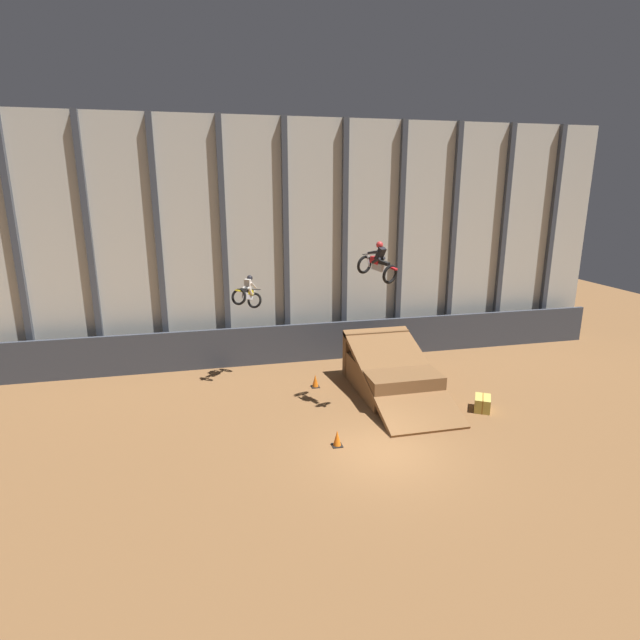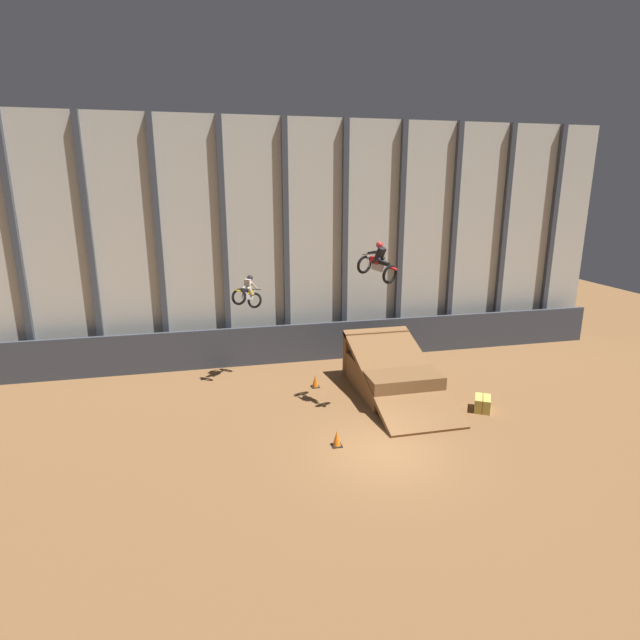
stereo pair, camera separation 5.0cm
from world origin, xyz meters
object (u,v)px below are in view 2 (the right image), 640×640
Objects in this scene: rider_bike_right_air at (378,264)px; traffic_cone_near_ramp at (315,381)px; dirt_ramp at (390,372)px; hay_bale_trackside at (482,404)px; traffic_cone_arena_edge at (337,438)px; rider_bike_left_air at (247,294)px.

rider_bike_right_air reaches higher than traffic_cone_near_ramp.
dirt_ramp is 4.14m from hay_bale_trackside.
traffic_cone_arena_edge is at bearing -167.23° from hay_bale_trackside.
rider_bike_left_air is 11.04m from hay_bale_trackside.
traffic_cone_near_ramp is (-1.83, 2.68, -5.63)m from rider_bike_right_air.
rider_bike_right_air is 7.12m from hay_bale_trackside.
rider_bike_left_air is (-5.92, 2.57, 3.32)m from dirt_ramp.
traffic_cone_near_ramp is 0.54× the size of hay_bale_trackside.
traffic_cone_arena_edge is at bearing -94.46° from traffic_cone_near_ramp.
traffic_cone_near_ramp is at bearing 85.54° from traffic_cone_arena_edge.
rider_bike_left_air is at bearing 108.38° from traffic_cone_arena_edge.
dirt_ramp reaches higher than traffic_cone_arena_edge.
rider_bike_right_air is (4.57, -4.35, 1.83)m from rider_bike_left_air.
rider_bike_left_air is at bearing 147.78° from hay_bale_trackside.
rider_bike_left_air reaches higher than dirt_ramp.
rider_bike_right_air is (-1.35, -1.78, 5.15)m from dirt_ramp.
traffic_cone_arena_edge is 0.54× the size of hay_bale_trackside.
hay_bale_trackside is (4.20, -1.18, -5.63)m from rider_bike_right_air.
rider_bike_right_air reaches higher than rider_bike_left_air.
traffic_cone_near_ramp is 1.00× the size of traffic_cone_arena_edge.
dirt_ramp is 11.29× the size of traffic_cone_arena_edge.
rider_bike_right_air is at bearing -55.62° from traffic_cone_near_ramp.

